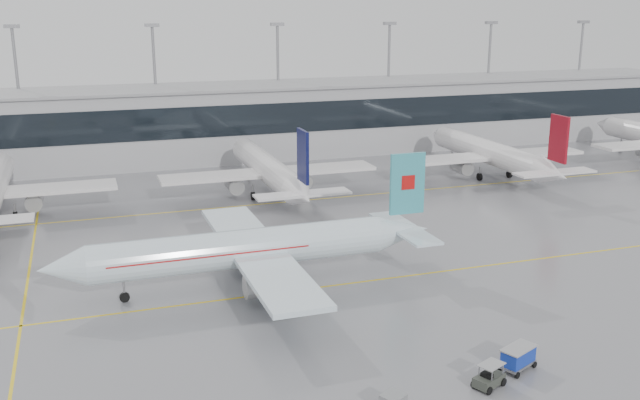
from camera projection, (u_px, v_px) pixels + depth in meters
name	position (u px, v px, depth m)	size (l,w,h in m)	color
ground	(361.00, 282.00, 67.62)	(320.00, 320.00, 0.00)	gray
taxi_line_main	(361.00, 282.00, 67.62)	(120.00, 0.25, 0.01)	yellow
taxi_line_north	(277.00, 203.00, 95.03)	(120.00, 0.25, 0.01)	yellow
taxi_line_cross	(30.00, 265.00, 71.98)	(0.25, 60.00, 0.01)	yellow
terminal	(226.00, 123.00, 122.70)	(180.00, 15.00, 12.00)	#9F9FA3
terminal_glass	(236.00, 120.00, 115.41)	(180.00, 0.20, 5.00)	black
terminal_roof	(225.00, 87.00, 121.08)	(182.00, 16.00, 0.40)	gray
light_masts	(218.00, 77.00, 126.26)	(156.40, 1.00, 22.60)	gray
air_canada_jet	(254.00, 248.00, 65.83)	(36.75, 29.42, 11.62)	silver
parked_jet_c	(269.00, 170.00, 97.43)	(29.64, 36.96, 11.72)	silver
parked_jet_d	(492.00, 154.00, 108.33)	(29.64, 36.96, 11.72)	silver
baggage_tug	(489.00, 379.00, 48.79)	(3.42, 2.22, 1.66)	#32362F
baggage_cart	(518.00, 356.00, 51.05)	(3.17, 2.54, 1.73)	gray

